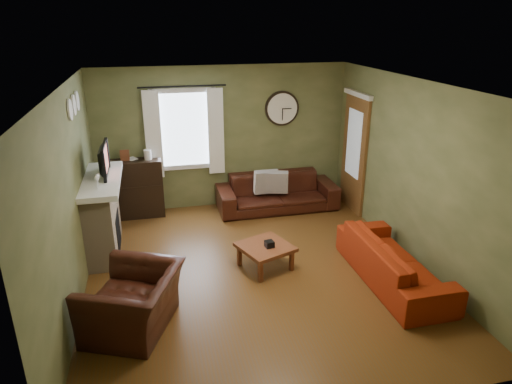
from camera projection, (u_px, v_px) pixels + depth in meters
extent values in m
cube|color=#593716|center=(256.00, 271.00, 6.46)|extent=(4.60, 5.20, 0.00)
cube|color=white|center=(256.00, 85.00, 5.53)|extent=(4.60, 5.20, 0.00)
cube|color=#5D6338|center=(70.00, 201.00, 5.50)|extent=(0.00, 5.20, 2.60)
cube|color=#5D6338|center=(413.00, 173.00, 6.48)|extent=(0.00, 5.20, 2.60)
cube|color=#5D6338|center=(223.00, 138.00, 8.36)|extent=(4.60, 0.00, 2.60)
cube|color=#5D6338|center=(330.00, 295.00, 3.63)|extent=(4.60, 0.00, 2.60)
cube|color=tan|center=(103.00, 218.00, 6.86)|extent=(0.40, 1.40, 1.10)
cube|color=black|center=(117.00, 231.00, 6.99)|extent=(0.04, 0.60, 0.55)
cube|color=white|center=(100.00, 181.00, 6.65)|extent=(0.58, 1.60, 0.08)
imported|color=black|center=(100.00, 163.00, 6.72)|extent=(0.08, 0.60, 0.35)
cube|color=#994C3F|center=(105.00, 159.00, 6.71)|extent=(0.02, 0.62, 0.36)
cylinder|color=white|center=(70.00, 110.00, 5.89)|extent=(0.28, 0.28, 0.03)
cylinder|color=white|center=(74.00, 105.00, 6.21)|extent=(0.28, 0.28, 0.03)
cylinder|color=white|center=(77.00, 101.00, 6.53)|extent=(0.28, 0.28, 0.03)
cylinder|color=black|center=(182.00, 86.00, 7.75)|extent=(0.03, 0.03, 1.50)
cube|color=white|center=(153.00, 135.00, 7.93)|extent=(0.28, 0.04, 1.55)
cube|color=white|center=(216.00, 132.00, 8.16)|extent=(0.28, 0.04, 1.55)
cube|color=brown|center=(354.00, 154.00, 8.25)|extent=(0.05, 0.90, 2.10)
imported|color=brown|center=(128.00, 165.00, 7.95)|extent=(0.22, 0.25, 0.02)
imported|color=black|center=(277.00, 192.00, 8.49)|extent=(2.20, 0.86, 0.64)
cube|color=#999393|center=(266.00, 182.00, 8.35)|extent=(0.44, 0.15, 0.44)
cube|color=#999393|center=(277.00, 182.00, 8.33)|extent=(0.43, 0.23, 0.42)
imported|color=maroon|center=(393.00, 261.00, 6.14)|extent=(0.79, 2.03, 0.59)
imported|color=black|center=(133.00, 302.00, 5.17)|extent=(1.29, 1.36, 0.70)
cube|color=black|center=(269.00, 244.00, 6.38)|extent=(0.13, 0.13, 0.09)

